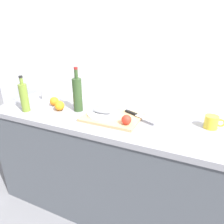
% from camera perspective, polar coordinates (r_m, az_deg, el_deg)
% --- Properties ---
extents(ground_plane, '(12.00, 12.00, 0.00)m').
position_cam_1_polar(ground_plane, '(2.06, 0.25, -25.07)').
color(ground_plane, slate).
extents(back_wall, '(3.20, 0.05, 2.50)m').
position_cam_1_polar(back_wall, '(1.71, 4.88, 13.39)').
color(back_wall, white).
rests_on(back_wall, ground_plane).
extents(kitchen_counter, '(2.00, 0.60, 0.90)m').
position_cam_1_polar(kitchen_counter, '(1.75, 0.27, -15.07)').
color(kitchen_counter, '#4C5159').
rests_on(kitchen_counter, ground_plane).
extents(cutting_board, '(0.41, 0.31, 0.02)m').
position_cam_1_polar(cutting_board, '(1.50, 0.00, -1.41)').
color(cutting_board, tan).
rests_on(cutting_board, kitchen_counter).
extents(white_plate, '(0.22, 0.22, 0.01)m').
position_cam_1_polar(white_plate, '(1.52, -2.81, -0.49)').
color(white_plate, white).
rests_on(white_plate, cutting_board).
extents(fish_fillet, '(0.17, 0.07, 0.04)m').
position_cam_1_polar(fish_fillet, '(1.51, -2.83, 0.40)').
color(fish_fillet, gray).
rests_on(fish_fillet, white_plate).
extents(chef_knife, '(0.28, 0.14, 0.02)m').
position_cam_1_polar(chef_knife, '(1.50, 6.89, -0.78)').
color(chef_knife, silver).
rests_on(chef_knife, cutting_board).
extents(tomato_0, '(0.07, 0.07, 0.07)m').
position_cam_1_polar(tomato_0, '(1.36, 4.10, -2.18)').
color(tomato_0, red).
rests_on(tomato_0, cutting_board).
extents(olive_oil_bottle, '(0.06, 0.06, 0.29)m').
position_cam_1_polar(olive_oil_bottle, '(1.75, -23.57, 3.90)').
color(olive_oil_bottle, olive).
rests_on(olive_oil_bottle, kitchen_counter).
extents(wine_bottle, '(0.07, 0.07, 0.35)m').
position_cam_1_polar(wine_bottle, '(1.63, -9.73, 5.06)').
color(wine_bottle, '#2D4723').
rests_on(wine_bottle, kitchen_counter).
extents(coffee_mug_0, '(0.13, 0.09, 0.09)m').
position_cam_1_polar(coffee_mug_0, '(1.50, 26.30, -2.56)').
color(coffee_mug_0, yellow).
rests_on(coffee_mug_0, kitchen_counter).
extents(coffee_mug_1, '(0.12, 0.08, 0.10)m').
position_cam_1_polar(coffee_mug_1, '(2.00, -18.15, 4.83)').
color(coffee_mug_1, white).
rests_on(coffee_mug_1, kitchen_counter).
extents(orange_0, '(0.08, 0.08, 0.08)m').
position_cam_1_polar(orange_0, '(1.69, -14.60, 1.73)').
color(orange_0, orange).
rests_on(orange_0, kitchen_counter).
extents(orange_1, '(0.08, 0.08, 0.08)m').
position_cam_1_polar(orange_1, '(1.81, -15.99, 2.94)').
color(orange_1, orange).
rests_on(orange_1, kitchen_counter).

